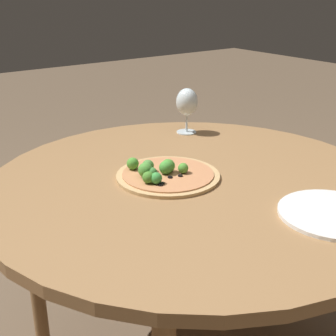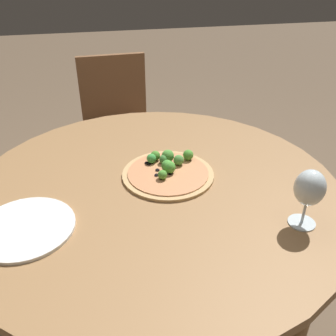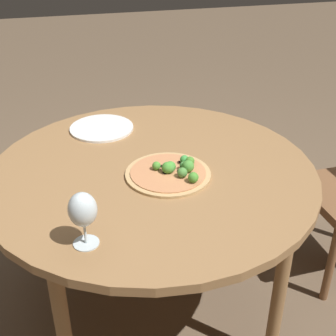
% 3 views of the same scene
% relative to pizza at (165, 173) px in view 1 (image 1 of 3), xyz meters
% --- Properties ---
extents(dining_table, '(1.22, 1.22, 0.70)m').
position_rel_pizza_xyz_m(dining_table, '(-0.06, 0.06, -0.07)').
color(dining_table, olive).
rests_on(dining_table, ground_plane).
extents(pizza, '(0.31, 0.31, 0.06)m').
position_rel_pizza_xyz_m(pizza, '(0.00, 0.00, 0.00)').
color(pizza, tan).
rests_on(pizza, dining_table).
extents(wine_glass, '(0.08, 0.08, 0.17)m').
position_rel_pizza_xyz_m(wine_glass, '(-0.33, -0.31, 0.10)').
color(wine_glass, silver).
rests_on(wine_glass, dining_table).
extents(plate_near, '(0.27, 0.27, 0.01)m').
position_rel_pizza_xyz_m(plate_near, '(-0.20, 0.45, -0.01)').
color(plate_near, white).
rests_on(plate_near, dining_table).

